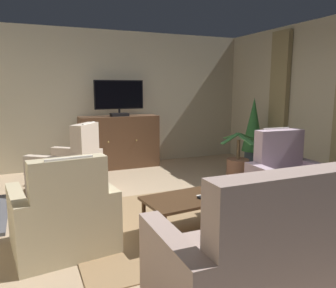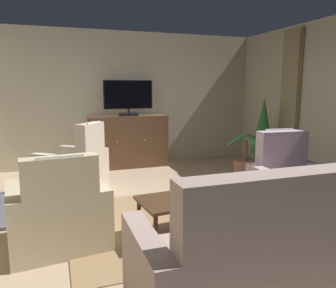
{
  "view_description": "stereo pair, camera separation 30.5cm",
  "coord_description": "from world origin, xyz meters",
  "px_view_note": "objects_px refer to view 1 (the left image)",
  "views": [
    {
      "loc": [
        -1.65,
        -3.6,
        1.59
      ],
      "look_at": [
        -0.0,
        0.24,
        0.88
      ],
      "focal_mm": 35.54,
      "sensor_mm": 36.0,
      "label": 1
    },
    {
      "loc": [
        -1.36,
        -3.71,
        1.59
      ],
      "look_at": [
        -0.0,
        0.24,
        0.88
      ],
      "focal_mm": 35.54,
      "sensor_mm": 36.0,
      "label": 2
    }
  ],
  "objects_px": {
    "tv_cabinet": "(120,143)",
    "armchair_in_far_corner": "(293,191)",
    "coffee_table": "(196,200)",
    "tv_remote": "(204,196)",
    "potted_plant_small_fern_corner": "(253,130)",
    "armchair_near_window": "(64,218)",
    "folded_newspaper": "(213,197)",
    "television": "(119,97)",
    "potted_plant_on_hearth_side": "(238,167)",
    "sofa_floral": "(265,263)",
    "armchair_facing_sofa": "(69,171)"
  },
  "relations": [
    {
      "from": "coffee_table",
      "to": "armchair_near_window",
      "type": "bearing_deg",
      "value": 172.06
    },
    {
      "from": "television",
      "to": "armchair_facing_sofa",
      "type": "relative_size",
      "value": 0.81
    },
    {
      "from": "armchair_in_far_corner",
      "to": "armchair_near_window",
      "type": "relative_size",
      "value": 1.04
    },
    {
      "from": "tv_remote",
      "to": "armchair_near_window",
      "type": "height_order",
      "value": "armchair_near_window"
    },
    {
      "from": "armchair_near_window",
      "to": "tv_cabinet",
      "type": "bearing_deg",
      "value": 65.79
    },
    {
      "from": "armchair_in_far_corner",
      "to": "potted_plant_on_hearth_side",
      "type": "distance_m",
      "value": 1.76
    },
    {
      "from": "potted_plant_small_fern_corner",
      "to": "armchair_in_far_corner",
      "type": "bearing_deg",
      "value": -115.48
    },
    {
      "from": "tv_remote",
      "to": "armchair_facing_sofa",
      "type": "height_order",
      "value": "armchair_facing_sofa"
    },
    {
      "from": "potted_plant_small_fern_corner",
      "to": "folded_newspaper",
      "type": "bearing_deg",
      "value": -134.79
    },
    {
      "from": "coffee_table",
      "to": "potted_plant_small_fern_corner",
      "type": "bearing_deg",
      "value": 41.93
    },
    {
      "from": "coffee_table",
      "to": "folded_newspaper",
      "type": "bearing_deg",
      "value": -30.92
    },
    {
      "from": "sofa_floral",
      "to": "tv_cabinet",
      "type": "bearing_deg",
      "value": 87.76
    },
    {
      "from": "folded_newspaper",
      "to": "television",
      "type": "bearing_deg",
      "value": 91.44
    },
    {
      "from": "tv_cabinet",
      "to": "tv_remote",
      "type": "distance_m",
      "value": 3.37
    },
    {
      "from": "armchair_near_window",
      "to": "potted_plant_on_hearth_side",
      "type": "bearing_deg",
      "value": 25.63
    },
    {
      "from": "tv_cabinet",
      "to": "folded_newspaper",
      "type": "height_order",
      "value": "tv_cabinet"
    },
    {
      "from": "television",
      "to": "armchair_in_far_corner",
      "type": "height_order",
      "value": "television"
    },
    {
      "from": "armchair_facing_sofa",
      "to": "potted_plant_on_hearth_side",
      "type": "distance_m",
      "value": 2.83
    },
    {
      "from": "tv_remote",
      "to": "folded_newspaper",
      "type": "xyz_separation_m",
      "value": [
        0.09,
        -0.03,
        -0.01
      ]
    },
    {
      "from": "tv_cabinet",
      "to": "potted_plant_on_hearth_side",
      "type": "xyz_separation_m",
      "value": [
        1.68,
        -1.64,
        -0.28
      ]
    },
    {
      "from": "tv_remote",
      "to": "armchair_facing_sofa",
      "type": "relative_size",
      "value": 0.14
    },
    {
      "from": "tv_cabinet",
      "to": "coffee_table",
      "type": "xyz_separation_m",
      "value": [
        -0.04,
        -3.31,
        -0.11
      ]
    },
    {
      "from": "tv_cabinet",
      "to": "tv_remote",
      "type": "bearing_deg",
      "value": -89.46
    },
    {
      "from": "coffee_table",
      "to": "armchair_in_far_corner",
      "type": "height_order",
      "value": "armchair_in_far_corner"
    },
    {
      "from": "tv_cabinet",
      "to": "television",
      "type": "height_order",
      "value": "television"
    },
    {
      "from": "armchair_in_far_corner",
      "to": "armchair_near_window",
      "type": "distance_m",
      "value": 2.71
    },
    {
      "from": "armchair_in_far_corner",
      "to": "armchair_near_window",
      "type": "xyz_separation_m",
      "value": [
        -2.7,
        0.24,
        -0.01
      ]
    },
    {
      "from": "armchair_near_window",
      "to": "television",
      "type": "bearing_deg",
      "value": 65.42
    },
    {
      "from": "television",
      "to": "armchair_facing_sofa",
      "type": "distance_m",
      "value": 1.95
    },
    {
      "from": "tv_cabinet",
      "to": "armchair_in_far_corner",
      "type": "height_order",
      "value": "armchair_in_far_corner"
    },
    {
      "from": "tv_remote",
      "to": "armchair_near_window",
      "type": "relative_size",
      "value": 0.17
    },
    {
      "from": "coffee_table",
      "to": "armchair_in_far_corner",
      "type": "distance_m",
      "value": 1.33
    },
    {
      "from": "tv_cabinet",
      "to": "armchair_facing_sofa",
      "type": "xyz_separation_m",
      "value": [
        -1.12,
        -1.23,
        -0.16
      ]
    },
    {
      "from": "tv_cabinet",
      "to": "coffee_table",
      "type": "relative_size",
      "value": 1.31
    },
    {
      "from": "potted_plant_on_hearth_side",
      "to": "coffee_table",
      "type": "bearing_deg",
      "value": -135.82
    },
    {
      "from": "tv_remote",
      "to": "armchair_in_far_corner",
      "type": "bearing_deg",
      "value": -13.56
    },
    {
      "from": "tv_remote",
      "to": "potted_plant_small_fern_corner",
      "type": "bearing_deg",
      "value": 29.24
    },
    {
      "from": "coffee_table",
      "to": "sofa_floral",
      "type": "distance_m",
      "value": 1.33
    },
    {
      "from": "potted_plant_on_hearth_side",
      "to": "armchair_near_window",
      "type": "bearing_deg",
      "value": -154.37
    },
    {
      "from": "coffee_table",
      "to": "sofa_floral",
      "type": "bearing_deg",
      "value": -96.17
    },
    {
      "from": "sofa_floral",
      "to": "potted_plant_on_hearth_side",
      "type": "distance_m",
      "value": 3.53
    },
    {
      "from": "tv_cabinet",
      "to": "sofa_floral",
      "type": "xyz_separation_m",
      "value": [
        -0.18,
        -4.63,
        -0.13
      ]
    },
    {
      "from": "coffee_table",
      "to": "tv_remote",
      "type": "distance_m",
      "value": 0.11
    },
    {
      "from": "television",
      "to": "coffee_table",
      "type": "relative_size",
      "value": 0.82
    },
    {
      "from": "potted_plant_on_hearth_side",
      "to": "tv_remote",
      "type": "bearing_deg",
      "value": -133.52
    },
    {
      "from": "tv_remote",
      "to": "armchair_near_window",
      "type": "distance_m",
      "value": 1.46
    },
    {
      "from": "folded_newspaper",
      "to": "sofa_floral",
      "type": "xyz_separation_m",
      "value": [
        -0.3,
        -1.23,
        -0.07
      ]
    },
    {
      "from": "tv_cabinet",
      "to": "armchair_near_window",
      "type": "height_order",
      "value": "tv_cabinet"
    },
    {
      "from": "armchair_facing_sofa",
      "to": "sofa_floral",
      "type": "bearing_deg",
      "value": -74.56
    },
    {
      "from": "tv_cabinet",
      "to": "television",
      "type": "xyz_separation_m",
      "value": [
        0.0,
        -0.05,
        0.91
      ]
    }
  ]
}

